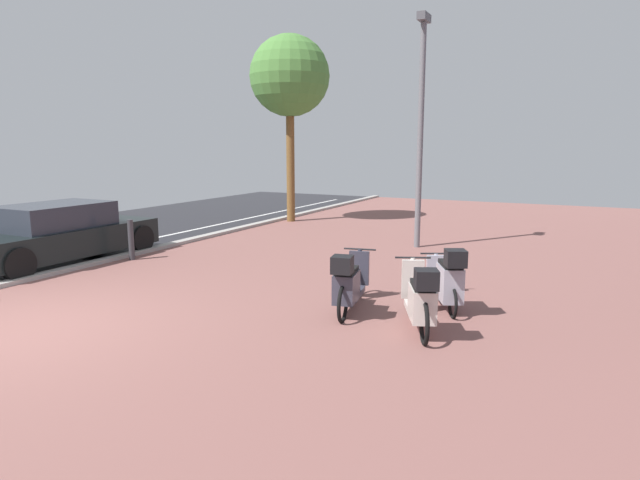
# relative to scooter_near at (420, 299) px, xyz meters

# --- Properties ---
(ground) EXTENTS (21.00, 40.00, 0.13)m
(ground) POSITION_rel_scooter_near_xyz_m (-3.38, -2.43, -0.47)
(ground) COLOR black
(scooter_near) EXTENTS (0.96, 1.75, 0.98)m
(scooter_near) POSITION_rel_scooter_near_xyz_m (0.00, 0.00, 0.00)
(scooter_near) COLOR black
(scooter_near) RESTS_ON ground
(scooter_mid) EXTENTS (0.68, 1.83, 0.97)m
(scooter_mid) POSITION_rel_scooter_near_xyz_m (-1.17, 0.35, -0.01)
(scooter_mid) COLOR black
(scooter_mid) RESTS_ON ground
(scooter_far) EXTENTS (1.01, 1.67, 1.02)m
(scooter_far) POSITION_rel_scooter_near_xyz_m (0.09, 1.14, 0.01)
(scooter_far) COLOR black
(scooter_far) RESTS_ON ground
(parked_car_near) EXTENTS (1.82, 4.08, 1.24)m
(parked_car_near) POSITION_rel_scooter_near_xyz_m (-8.13, 0.87, 0.14)
(parked_car_near) COLOR black
(parked_car_near) RESTS_ON ground
(lamp_post) EXTENTS (0.20, 0.52, 5.40)m
(lamp_post) POSITION_rel_scooter_near_xyz_m (-1.76, 5.86, 2.57)
(lamp_post) COLOR slate
(lamp_post) RESTS_ON ground
(street_tree) EXTENTS (2.51, 2.51, 5.85)m
(street_tree) POSITION_rel_scooter_near_xyz_m (-6.75, 8.45, 4.10)
(street_tree) COLOR brown
(street_tree) RESTS_ON ground
(bollard_far) EXTENTS (0.12, 0.12, 0.88)m
(bollard_far) POSITION_rel_scooter_near_xyz_m (-6.86, 1.65, -0.01)
(bollard_far) COLOR #38383D
(bollard_far) RESTS_ON ground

